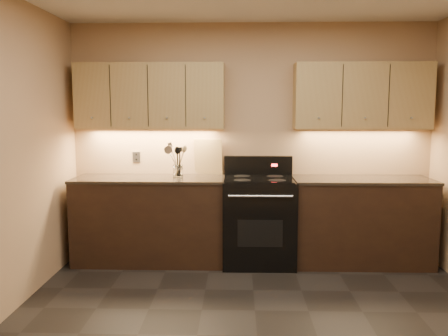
% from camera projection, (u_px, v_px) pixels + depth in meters
% --- Properties ---
extents(floor, '(4.00, 4.00, 0.00)m').
position_uv_depth(floor, '(257.00, 336.00, 3.50)').
color(floor, black).
rests_on(floor, ground).
extents(wall_back, '(4.00, 0.04, 2.60)m').
position_uv_depth(wall_back, '(251.00, 141.00, 5.32)').
color(wall_back, tan).
rests_on(wall_back, ground).
extents(counter_left, '(1.62, 0.62, 0.93)m').
position_uv_depth(counter_left, '(150.00, 220.00, 5.16)').
color(counter_left, black).
rests_on(counter_left, ground).
extents(counter_right, '(1.46, 0.62, 0.93)m').
position_uv_depth(counter_right, '(361.00, 221.00, 5.09)').
color(counter_right, black).
rests_on(counter_right, ground).
extents(stove, '(0.76, 0.68, 1.14)m').
position_uv_depth(stove, '(259.00, 219.00, 5.11)').
color(stove, black).
rests_on(stove, ground).
extents(upper_cab_left, '(1.60, 0.30, 0.70)m').
position_uv_depth(upper_cab_left, '(150.00, 96.00, 5.14)').
color(upper_cab_left, tan).
rests_on(upper_cab_left, wall_back).
extents(upper_cab_right, '(1.44, 0.30, 0.70)m').
position_uv_depth(upper_cab_right, '(362.00, 96.00, 5.07)').
color(upper_cab_right, tan).
rests_on(upper_cab_right, wall_back).
extents(outlet_plate, '(0.08, 0.01, 0.12)m').
position_uv_depth(outlet_plate, '(136.00, 157.00, 5.37)').
color(outlet_plate, '#B2B5BA').
rests_on(outlet_plate, wall_back).
extents(utensil_crock, '(0.11, 0.11, 0.13)m').
position_uv_depth(utensil_crock, '(178.00, 172.00, 5.12)').
color(utensil_crock, white).
rests_on(utensil_crock, counter_left).
extents(cutting_board, '(0.33, 0.12, 0.40)m').
position_uv_depth(cutting_board, '(208.00, 157.00, 5.32)').
color(cutting_board, tan).
rests_on(cutting_board, counter_left).
extents(wooden_spoon, '(0.16, 0.10, 0.34)m').
position_uv_depth(wooden_spoon, '(176.00, 160.00, 5.10)').
color(wooden_spoon, tan).
rests_on(wooden_spoon, utensil_crock).
extents(black_spoon, '(0.07, 0.17, 0.33)m').
position_uv_depth(black_spoon, '(178.00, 160.00, 5.13)').
color(black_spoon, black).
rests_on(black_spoon, utensil_crock).
extents(black_turner, '(0.11, 0.12, 0.33)m').
position_uv_depth(black_turner, '(179.00, 161.00, 5.09)').
color(black_turner, black).
rests_on(black_turner, utensil_crock).
extents(steel_spatula, '(0.22, 0.13, 0.39)m').
position_uv_depth(steel_spatula, '(180.00, 158.00, 5.11)').
color(steel_spatula, silver).
rests_on(steel_spatula, utensil_crock).
extents(steel_skimmer, '(0.24, 0.12, 0.35)m').
position_uv_depth(steel_skimmer, '(181.00, 160.00, 5.09)').
color(steel_skimmer, silver).
rests_on(steel_skimmer, utensil_crock).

